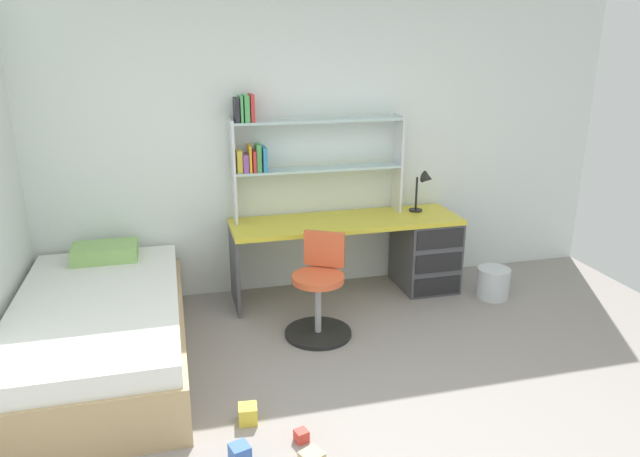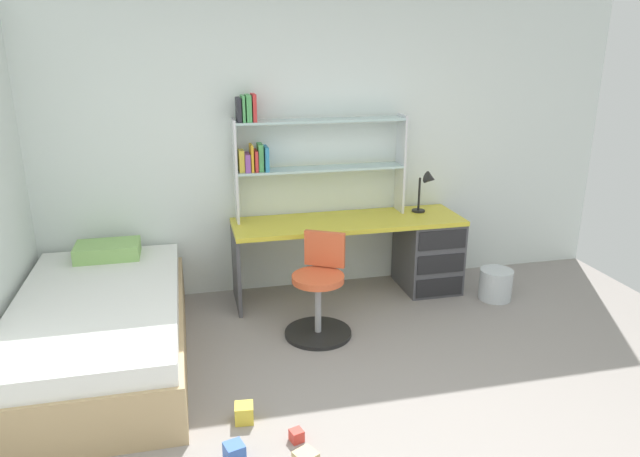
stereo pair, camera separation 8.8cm
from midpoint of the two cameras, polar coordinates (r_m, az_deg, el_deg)
The scene contains 10 objects.
room_shell at distance 3.76m, azimuth -14.34°, elevation 4.34°, with size 5.71×6.07×2.67m.
desk at distance 5.32m, azimuth 8.80°, elevation -1.88°, with size 2.01×0.60×0.70m.
bookshelf_hutch at distance 4.99m, azimuth -1.83°, elevation 7.93°, with size 1.49×0.22×1.08m.
desk_lamp at distance 5.31m, azimuth 10.99°, elevation 4.21°, with size 0.20×0.17×0.38m.
swivel_chair at distance 4.49m, azimuth 0.49°, elevation -6.69°, with size 0.52×0.52×0.79m.
bed_platform at distance 4.39m, azimuth -20.23°, elevation -9.30°, with size 1.15×2.10×0.63m.
waste_bin at distance 5.39m, azimuth 17.32°, elevation -5.26°, with size 0.29×0.29×0.27m, color silver.
toy_block_red_1 at distance 3.52m, azimuth -1.56°, elevation -19.66°, with size 0.07×0.07×0.07m, color red.
toy_block_yellow_2 at distance 3.68m, azimuth -6.75°, elevation -17.56°, with size 0.11×0.11×0.11m, color gold.
toy_block_blue_4 at distance 3.41m, azimuth -7.62°, elevation -20.95°, with size 0.10×0.10×0.10m, color #3860B7.
Camera 2 is at (-1.09, -2.43, 2.18)m, focal length 32.58 mm.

